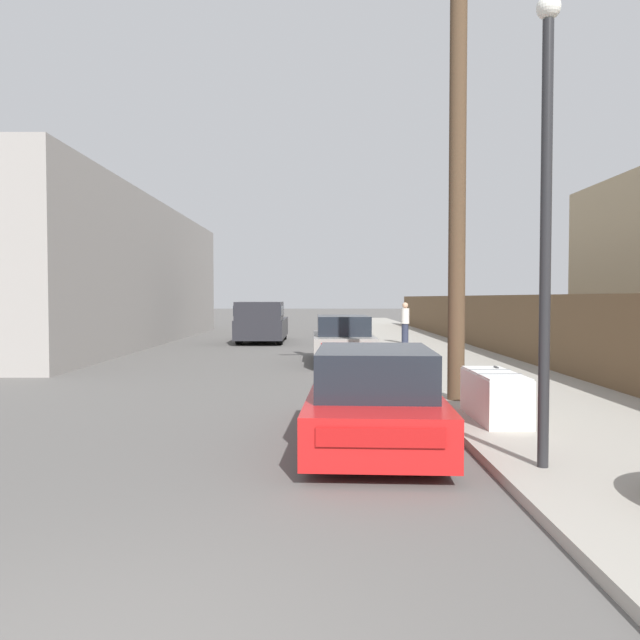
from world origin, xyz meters
The scene contains 10 objects.
sidewalk_curb centered at (5.30, 23.50, 0.06)m, with size 4.20×63.00×0.12m, color #9E998E.
discarded_fridge centered at (3.95, 6.64, 0.48)m, with size 0.66×1.81×0.75m.
parked_sports_car_red centered at (2.00, 5.67, 0.60)m, with size 1.96×4.62×1.32m.
car_parked_mid centered at (1.96, 16.08, 0.67)m, with size 1.82×4.53×1.44m.
pickup_truck centered at (-1.31, 24.53, 0.91)m, with size 2.06×5.22×1.81m.
utility_pole centered at (3.76, 8.50, 4.95)m, with size 1.80×0.31×9.45m.
street_lamp centered at (3.73, 3.94, 3.07)m, with size 0.26×0.26×5.12m.
wooden_fence centered at (7.25, 19.94, 1.10)m, with size 0.08×42.42×1.95m, color brown.
building_left_block centered at (-8.96, 24.53, 3.03)m, with size 7.00×23.99×6.05m, color gray.
pedestrian centered at (4.76, 22.68, 0.98)m, with size 0.34×0.34×1.68m.
Camera 1 is at (1.27, -2.88, 1.99)m, focal length 35.00 mm.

